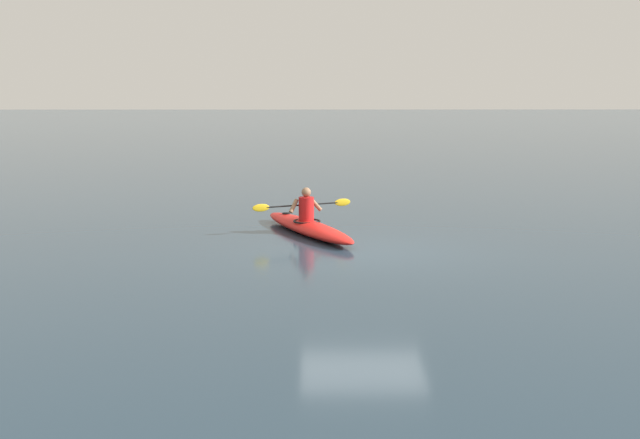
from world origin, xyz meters
The scene contains 3 objects.
ground_plane centered at (0.00, 0.00, 0.00)m, with size 160.00×160.00×0.00m, color #233847.
kayak centered at (1.11, -1.97, 0.15)m, with size 2.39×4.11×0.30m.
kayaker centered at (1.17, -2.09, 0.60)m, with size 2.19×1.04×0.73m.
Camera 1 is at (0.95, 16.66, 3.39)m, focal length 48.13 mm.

